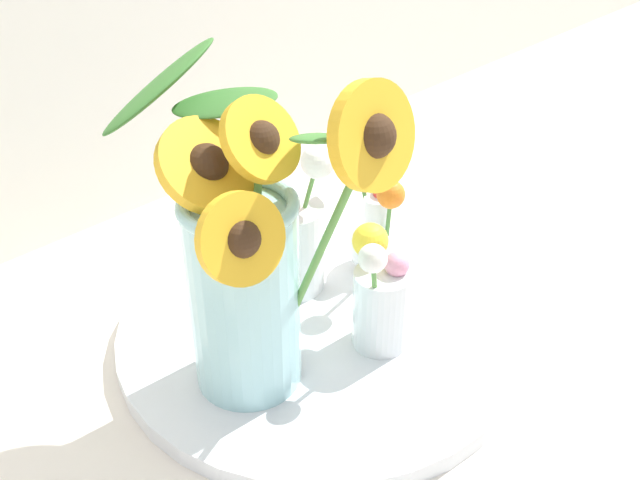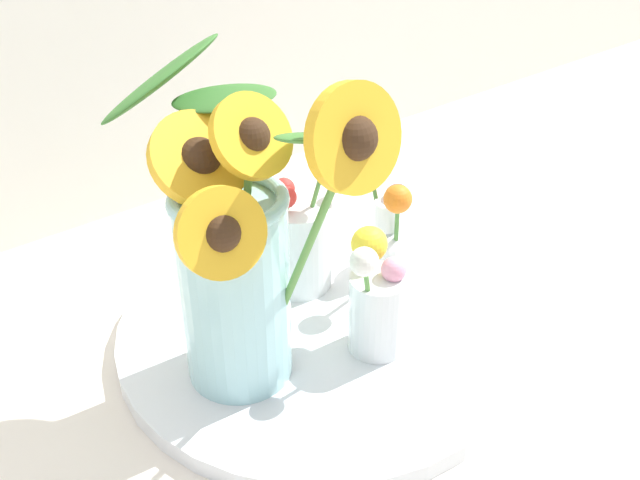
{
  "view_description": "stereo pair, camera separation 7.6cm",
  "coord_description": "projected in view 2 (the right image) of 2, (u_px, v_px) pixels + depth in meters",
  "views": [
    {
      "loc": [
        -0.46,
        -0.36,
        0.54
      ],
      "look_at": [
        -0.02,
        0.1,
        0.13
      ],
      "focal_mm": 42.0,
      "sensor_mm": 36.0,
      "label": 1
    },
    {
      "loc": [
        -0.4,
        -0.41,
        0.54
      ],
      "look_at": [
        -0.02,
        0.1,
        0.13
      ],
      "focal_mm": 42.0,
      "sensor_mm": 36.0,
      "label": 2
    }
  ],
  "objects": [
    {
      "name": "vase_small_center",
      "position": [
        377.0,
        300.0,
        0.75
      ],
      "size": [
        0.08,
        0.08,
        0.14
      ],
      "color": "white",
      "rests_on": "serving_tray"
    },
    {
      "name": "mason_jar_sunflowers",
      "position": [
        237.0,
        258.0,
        0.68
      ],
      "size": [
        0.19,
        0.24,
        0.33
      ],
      "color": "#9ED1D6",
      "rests_on": "serving_tray"
    },
    {
      "name": "vase_small_back",
      "position": [
        300.0,
        237.0,
        0.84
      ],
      "size": [
        0.08,
        0.08,
        0.18
      ],
      "color": "white",
      "rests_on": "serving_tray"
    },
    {
      "name": "vase_bulb_right",
      "position": [
        385.0,
        233.0,
        0.86
      ],
      "size": [
        0.07,
        0.09,
        0.17
      ],
      "color": "white",
      "rests_on": "serving_tray"
    },
    {
      "name": "serving_tray",
      "position": [
        320.0,
        328.0,
        0.82
      ],
      "size": [
        0.44,
        0.44,
        0.02
      ],
      "color": "silver",
      "rests_on": "ground_plane"
    },
    {
      "name": "ground_plane",
      "position": [
        393.0,
        375.0,
        0.77
      ],
      "size": [
        6.0,
        6.0,
        0.0
      ],
      "primitive_type": "plane",
      "color": "silver"
    }
  ]
}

